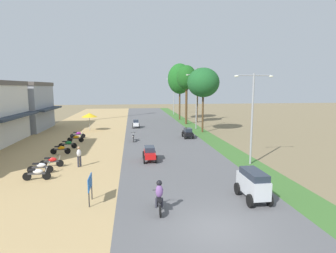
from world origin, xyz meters
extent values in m
plane|color=#7A6B4C|center=(0.00, 0.00, 0.00)|extent=(180.00, 180.00, 0.00)
cube|color=#565659|center=(0.00, 0.00, 0.04)|extent=(9.00, 140.00, 0.08)
cube|color=#2D3847|center=(-15.91, 20.88, 3.08)|extent=(1.20, 10.06, 0.25)
cube|color=#999EA8|center=(-20.00, 31.17, 3.20)|extent=(7.93, 8.84, 6.40)
cube|color=#2D3847|center=(-15.43, 31.17, 3.08)|extent=(1.20, 8.84, 0.25)
cube|color=#59514C|center=(-20.00, 31.17, 6.65)|extent=(8.13, 9.04, 0.50)
cylinder|color=black|center=(-9.31, 7.75, 0.34)|extent=(0.56, 0.06, 0.56)
cylinder|color=black|center=(-10.55, 7.75, 0.34)|extent=(0.56, 0.06, 0.56)
cube|color=#333338|center=(-9.93, 7.75, 0.52)|extent=(1.12, 0.12, 0.12)
ellipsoid|color=silver|center=(-9.85, 7.75, 0.66)|extent=(0.64, 0.28, 0.32)
cube|color=black|center=(-10.21, 7.75, 0.78)|extent=(0.44, 0.20, 0.10)
cylinder|color=#A5A8AD|center=(-9.37, 7.75, 0.61)|extent=(0.26, 0.05, 0.68)
cylinder|color=black|center=(-9.43, 7.75, 0.98)|extent=(0.04, 0.54, 0.04)
cylinder|color=black|center=(-9.56, 9.27, 0.34)|extent=(0.56, 0.06, 0.56)
cylinder|color=black|center=(-10.80, 9.27, 0.34)|extent=(0.56, 0.06, 0.56)
cube|color=#333338|center=(-10.18, 9.27, 0.52)|extent=(1.12, 0.12, 0.12)
ellipsoid|color=silver|center=(-10.10, 9.27, 0.66)|extent=(0.64, 0.28, 0.32)
cube|color=black|center=(-10.46, 9.27, 0.78)|extent=(0.44, 0.20, 0.10)
cylinder|color=#A5A8AD|center=(-9.62, 9.27, 0.61)|extent=(0.26, 0.05, 0.68)
cylinder|color=black|center=(-9.68, 9.27, 0.98)|extent=(0.04, 0.54, 0.04)
cylinder|color=black|center=(-9.20, 10.80, 0.34)|extent=(0.56, 0.06, 0.56)
cylinder|color=black|center=(-10.44, 10.80, 0.34)|extent=(0.56, 0.06, 0.56)
cube|color=#333338|center=(-9.82, 10.80, 0.52)|extent=(1.12, 0.12, 0.12)
ellipsoid|color=red|center=(-9.74, 10.80, 0.66)|extent=(0.64, 0.28, 0.32)
cube|color=black|center=(-10.10, 10.80, 0.78)|extent=(0.44, 0.20, 0.10)
cylinder|color=#A5A8AD|center=(-9.26, 10.80, 0.61)|extent=(0.26, 0.05, 0.68)
cylinder|color=black|center=(-9.32, 10.80, 0.98)|extent=(0.04, 0.54, 0.04)
cylinder|color=black|center=(-9.57, 15.05, 0.34)|extent=(0.56, 0.06, 0.56)
cylinder|color=black|center=(-10.81, 15.05, 0.34)|extent=(0.56, 0.06, 0.56)
cube|color=#333338|center=(-10.19, 15.05, 0.52)|extent=(1.12, 0.12, 0.12)
ellipsoid|color=orange|center=(-10.11, 15.05, 0.66)|extent=(0.64, 0.28, 0.32)
cube|color=black|center=(-10.47, 15.05, 0.78)|extent=(0.44, 0.20, 0.10)
cylinder|color=#A5A8AD|center=(-9.63, 15.05, 0.61)|extent=(0.26, 0.05, 0.68)
cylinder|color=black|center=(-9.69, 15.05, 0.98)|extent=(0.04, 0.54, 0.04)
cylinder|color=black|center=(-9.45, 17.42, 0.34)|extent=(0.56, 0.06, 0.56)
cylinder|color=black|center=(-10.69, 17.42, 0.34)|extent=(0.56, 0.06, 0.56)
cube|color=#333338|center=(-10.07, 17.42, 0.52)|extent=(1.12, 0.12, 0.12)
ellipsoid|color=#14722D|center=(-9.99, 17.42, 0.66)|extent=(0.64, 0.28, 0.32)
cube|color=black|center=(-10.35, 17.42, 0.78)|extent=(0.44, 0.20, 0.10)
cylinder|color=#A5A8AD|center=(-9.51, 17.42, 0.61)|extent=(0.26, 0.05, 0.68)
cylinder|color=black|center=(-9.57, 17.42, 0.98)|extent=(0.04, 0.54, 0.04)
cylinder|color=black|center=(-9.31, 20.60, 0.34)|extent=(0.56, 0.06, 0.56)
cylinder|color=black|center=(-10.55, 20.60, 0.34)|extent=(0.56, 0.06, 0.56)
cube|color=#333338|center=(-9.93, 20.60, 0.52)|extent=(1.12, 0.12, 0.12)
ellipsoid|color=orange|center=(-9.85, 20.60, 0.66)|extent=(0.64, 0.28, 0.32)
cube|color=black|center=(-10.21, 20.60, 0.78)|extent=(0.44, 0.20, 0.10)
cylinder|color=#A5A8AD|center=(-9.37, 20.60, 0.61)|extent=(0.26, 0.05, 0.68)
cylinder|color=black|center=(-9.43, 20.60, 0.98)|extent=(0.04, 0.54, 0.04)
cylinder|color=black|center=(-9.54, 23.16, 0.34)|extent=(0.56, 0.06, 0.56)
cylinder|color=black|center=(-10.78, 23.16, 0.34)|extent=(0.56, 0.06, 0.56)
cube|color=#333338|center=(-10.16, 23.16, 0.52)|extent=(1.12, 0.12, 0.12)
ellipsoid|color=#8C1E8C|center=(-10.08, 23.16, 0.66)|extent=(0.64, 0.28, 0.32)
cube|color=black|center=(-10.44, 23.16, 0.78)|extent=(0.44, 0.20, 0.10)
cylinder|color=#A5A8AD|center=(-9.60, 23.16, 0.61)|extent=(0.26, 0.05, 0.68)
cylinder|color=black|center=(-9.66, 23.16, 0.98)|extent=(0.04, 0.54, 0.04)
cylinder|color=#262628|center=(-5.86, 3.05, 0.46)|extent=(0.06, 0.06, 0.80)
cylinder|color=#262628|center=(-5.86, 4.05, 0.46)|extent=(0.06, 0.06, 0.80)
cube|color=#1959B2|center=(-5.86, 3.55, 1.21)|extent=(0.04, 1.30, 0.70)
cylinder|color=#99999E|center=(-9.54, 28.84, 1.11)|extent=(0.05, 0.05, 2.10)
cone|color=gold|center=(-9.54, 28.84, 2.31)|extent=(2.20, 2.20, 0.55)
cylinder|color=#33333D|center=(-7.78, 10.56, 0.47)|extent=(0.14, 0.14, 0.82)
cylinder|color=#33333D|center=(-7.63, 10.67, 0.47)|extent=(0.14, 0.14, 0.82)
ellipsoid|color=silver|center=(-7.71, 10.62, 1.16)|extent=(0.43, 0.41, 0.56)
sphere|color=#9E7556|center=(-7.71, 10.62, 1.57)|extent=(0.22, 0.22, 0.22)
cylinder|color=#4C351E|center=(5.97, 25.62, 2.89)|extent=(0.25, 0.25, 5.67)
ellipsoid|color=#1B5425|center=(5.97, 25.62, 6.81)|extent=(4.31, 4.31, 3.93)
cylinder|color=#4C351E|center=(5.42, 34.36, 3.38)|extent=(0.38, 0.38, 6.65)
ellipsoid|color=#1A541A|center=(5.42, 34.36, 7.79)|extent=(3.24, 3.24, 3.94)
cylinder|color=#4C351E|center=(5.41, 40.73, 3.13)|extent=(0.30, 0.30, 6.14)
ellipsoid|color=#1B5C1D|center=(5.41, 40.73, 7.75)|extent=(4.51, 4.51, 5.63)
cylinder|color=gray|center=(5.80, 9.70, 3.65)|extent=(0.16, 0.16, 7.18)
cylinder|color=gray|center=(5.10, 9.70, 7.09)|extent=(1.40, 0.08, 0.08)
ellipsoid|color=silver|center=(4.40, 9.70, 7.02)|extent=(0.36, 0.20, 0.14)
cylinder|color=gray|center=(6.50, 9.70, 7.09)|extent=(1.40, 0.08, 0.08)
ellipsoid|color=silver|center=(7.20, 9.70, 7.02)|extent=(0.36, 0.20, 0.14)
cylinder|color=gray|center=(5.80, 28.74, 4.10)|extent=(0.16, 0.16, 8.08)
cylinder|color=gray|center=(5.10, 28.74, 7.99)|extent=(1.40, 0.08, 0.08)
ellipsoid|color=silver|center=(4.40, 28.74, 7.92)|extent=(0.36, 0.20, 0.14)
cylinder|color=gray|center=(6.50, 28.74, 7.99)|extent=(1.40, 0.08, 0.08)
ellipsoid|color=silver|center=(7.20, 28.74, 7.92)|extent=(0.36, 0.20, 0.14)
cylinder|color=gray|center=(5.80, 50.94, 4.13)|extent=(0.16, 0.16, 8.14)
cylinder|color=gray|center=(5.10, 50.94, 8.05)|extent=(1.40, 0.08, 0.08)
ellipsoid|color=silver|center=(4.40, 50.94, 7.98)|extent=(0.36, 0.20, 0.14)
cylinder|color=gray|center=(6.50, 50.94, 8.05)|extent=(1.40, 0.08, 0.08)
ellipsoid|color=silver|center=(7.20, 50.94, 7.98)|extent=(0.36, 0.20, 0.14)
cylinder|color=brown|center=(9.09, 37.43, 4.23)|extent=(0.20, 0.20, 8.46)
cube|color=#473323|center=(9.09, 37.43, 7.96)|extent=(1.80, 0.10, 0.10)
cylinder|color=brown|center=(7.81, 36.41, 4.72)|extent=(0.20, 0.20, 9.44)
cube|color=#473323|center=(7.81, 36.41, 8.94)|extent=(1.80, 0.10, 0.10)
cube|color=#B7BCC1|center=(2.84, 2.78, 0.93)|extent=(0.95, 2.40, 0.95)
cube|color=#232B38|center=(2.84, 2.68, 1.58)|extent=(0.87, 2.00, 0.35)
cylinder|color=black|center=(3.38, 1.91, 0.42)|extent=(0.12, 0.68, 0.68)
cylinder|color=black|center=(2.31, 1.91, 0.42)|extent=(0.12, 0.68, 0.68)
cylinder|color=black|center=(3.38, 3.64, 0.42)|extent=(0.12, 0.68, 0.68)
cylinder|color=black|center=(2.31, 3.64, 0.42)|extent=(0.12, 0.68, 0.68)
cube|color=red|center=(-2.19, 11.63, 0.65)|extent=(0.88, 2.25, 0.44)
cube|color=#232B38|center=(-2.19, 11.73, 1.07)|extent=(0.81, 1.30, 0.40)
cylinder|color=black|center=(-2.68, 12.44, 0.40)|extent=(0.11, 0.64, 0.64)
cylinder|color=black|center=(-1.69, 12.44, 0.40)|extent=(0.11, 0.64, 0.64)
cylinder|color=black|center=(-2.68, 10.82, 0.40)|extent=(0.11, 0.64, 0.64)
cylinder|color=black|center=(-1.69, 10.82, 0.40)|extent=(0.11, 0.64, 0.64)
cube|color=black|center=(3.09, 21.61, 0.65)|extent=(0.88, 2.25, 0.44)
cube|color=#232B38|center=(3.09, 21.51, 1.07)|extent=(0.81, 1.30, 0.40)
cylinder|color=black|center=(3.58, 20.80, 0.40)|extent=(0.11, 0.64, 0.64)
cylinder|color=black|center=(2.59, 20.80, 0.40)|extent=(0.11, 0.64, 0.64)
cylinder|color=black|center=(3.58, 22.42, 0.40)|extent=(0.11, 0.64, 0.64)
cylinder|color=black|center=(2.59, 22.42, 0.40)|extent=(0.11, 0.64, 0.64)
cube|color=silver|center=(-3.03, 30.87, 0.66)|extent=(0.84, 1.95, 0.50)
cube|color=#232B38|center=(-3.03, 30.82, 1.11)|extent=(0.77, 1.10, 0.40)
cylinder|color=black|center=(-3.50, 31.57, 0.38)|extent=(0.10, 0.60, 0.60)
cylinder|color=black|center=(-2.56, 31.57, 0.38)|extent=(0.10, 0.60, 0.60)
cylinder|color=black|center=(-3.50, 30.17, 0.38)|extent=(0.10, 0.60, 0.60)
cylinder|color=black|center=(-2.56, 30.17, 0.38)|extent=(0.10, 0.60, 0.60)
cylinder|color=black|center=(-2.34, 2.67, 0.36)|extent=(0.06, 0.56, 0.56)
cylinder|color=black|center=(-2.34, 1.43, 0.36)|extent=(0.06, 0.56, 0.56)
cube|color=#333338|center=(-2.34, 2.05, 0.54)|extent=(0.12, 1.12, 0.12)
ellipsoid|color=black|center=(-2.34, 2.13, 0.68)|extent=(0.28, 0.64, 0.32)
cube|color=black|center=(-2.34, 1.77, 0.80)|extent=(0.20, 0.44, 0.10)
cylinder|color=#A5A8AD|center=(-2.34, 2.61, 0.63)|extent=(0.05, 0.26, 0.68)
cylinder|color=black|center=(-2.34, 2.55, 1.00)|extent=(0.54, 0.04, 0.04)
ellipsoid|color=#724C8C|center=(-2.34, 1.85, 1.20)|extent=(0.36, 0.28, 0.64)
sphere|color=black|center=(-2.34, 1.89, 1.60)|extent=(0.28, 0.28, 0.28)
cylinder|color=#2D2D38|center=(-2.48, 1.95, 0.56)|extent=(0.12, 0.12, 0.48)
cylinder|color=#2D2D38|center=(-2.20, 1.95, 0.56)|extent=(0.12, 0.12, 0.48)
cylinder|color=black|center=(-3.50, 20.96, 0.36)|extent=(0.06, 0.56, 0.56)
cylinder|color=black|center=(-3.50, 19.72, 0.36)|extent=(0.06, 0.56, 0.56)
cube|color=#333338|center=(-3.50, 20.34, 0.54)|extent=(0.12, 1.12, 0.12)
ellipsoid|color=silver|center=(-3.50, 20.42, 0.68)|extent=(0.28, 0.64, 0.32)
cube|color=black|center=(-3.50, 20.06, 0.80)|extent=(0.20, 0.44, 0.10)
cylinder|color=#A5A8AD|center=(-3.50, 20.90, 0.63)|extent=(0.05, 0.26, 0.68)
cylinder|color=black|center=(-3.50, 20.84, 1.00)|extent=(0.54, 0.04, 0.04)
camera|label=1|loc=(-3.59, -10.87, 6.19)|focal=29.51mm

